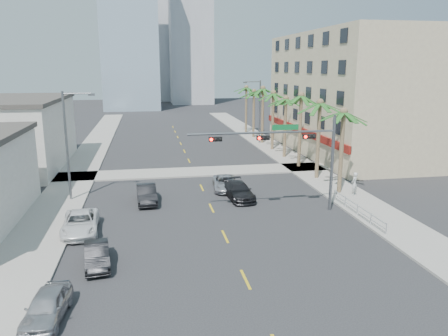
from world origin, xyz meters
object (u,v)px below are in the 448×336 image
car_parked_mid (97,255)px  car_lane_center (225,183)px  car_lane_right (239,191)px  car_parked_far (80,223)px  car_parked_near (47,307)px  car_lane_left (147,194)px  pedestrian (354,184)px  traffic_signal_mast (292,147)px

car_parked_mid → car_lane_center: 17.03m
car_lane_right → car_parked_far: bearing=-159.0°
car_parked_near → car_lane_left: car_lane_left is taller
car_parked_far → car_lane_right: 13.30m
car_parked_far → pedestrian: (21.86, 4.54, 0.46)m
car_lane_center → pedestrian: 11.22m
pedestrian → car_parked_near: bearing=-9.3°
traffic_signal_mast → car_lane_left: (-10.78, 4.45, -4.34)m
traffic_signal_mast → pedestrian: traffic_signal_mast is taller
car_lane_center → pedestrian: bearing=-15.5°
car_parked_far → car_lane_center: size_ratio=1.08×
pedestrian → car_lane_right: bearing=-50.4°
car_parked_near → car_lane_right: 20.18m
car_parked_near → car_lane_left: (4.40, 16.54, 0.06)m
car_lane_center → car_lane_right: bearing=-72.1°
traffic_signal_mast → car_parked_far: 15.88m
car_parked_near → car_parked_mid: size_ratio=1.02×
car_parked_mid → car_lane_center: size_ratio=0.83×
car_lane_center → car_parked_far: bearing=-137.5°
traffic_signal_mast → car_parked_mid: (-13.58, -6.89, -4.44)m
car_parked_mid → pedestrian: pedestrian is taller
traffic_signal_mast → pedestrian: 8.30m
traffic_signal_mast → car_parked_far: (-15.18, -1.54, -4.38)m
car_lane_left → car_lane_center: (7.00, 2.59, -0.09)m
pedestrian → car_lane_left: bearing=-48.6°
car_parked_far → car_lane_left: car_lane_left is taller
car_parked_near → car_lane_left: size_ratio=0.88×
car_parked_mid → car_parked_near: bearing=-114.2°
car_parked_near → car_lane_center: car_parked_near is taller
car_lane_right → pedestrian: bearing=-10.7°
car_parked_far → car_lane_right: (12.04, 5.66, 0.00)m
traffic_signal_mast → car_parked_far: bearing=-174.2°
car_lane_center → car_lane_right: 2.99m
car_parked_near → car_parked_mid: bearing=78.3°
car_parked_near → pedestrian: (21.86, 15.08, 0.48)m
traffic_signal_mast → car_lane_left: traffic_signal_mast is taller
car_parked_near → car_parked_mid: (1.60, 5.20, -0.04)m
car_parked_near → pedestrian: 26.56m
car_parked_near → car_parked_far: bearing=95.4°
car_parked_mid → car_lane_left: size_ratio=0.86×
car_parked_mid → car_lane_center: (9.80, 13.92, 0.01)m
car_parked_near → car_lane_center: 22.26m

